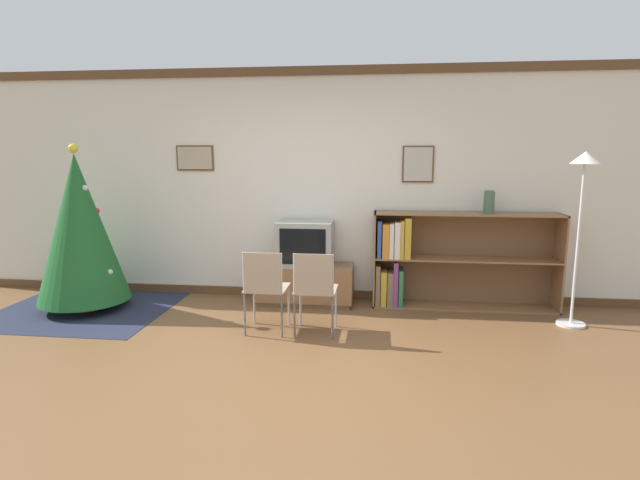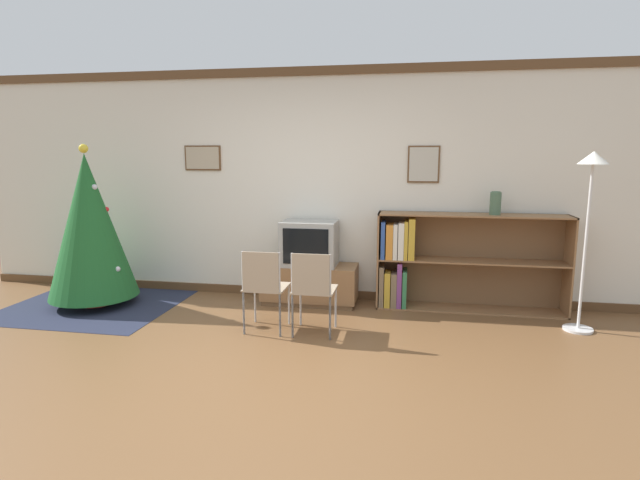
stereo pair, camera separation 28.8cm
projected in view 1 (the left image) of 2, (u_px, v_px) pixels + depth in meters
The scene contains 11 objects.
ground_plane at pixel (266, 377), 3.91m from camera, with size 24.00×24.00×0.00m, color brown.
wall_back at pixel (307, 186), 5.90m from camera, with size 8.70×0.11×2.70m.
area_rug at pixel (87, 308), 5.62m from camera, with size 1.87×1.73×0.01m.
christmas_tree at pixel (80, 229), 5.47m from camera, with size 0.98×0.98×1.82m.
tv_console at pixel (306, 284), 5.80m from camera, with size 1.10×0.46×0.46m.
television at pixel (305, 243), 5.72m from camera, with size 0.63×0.45×0.51m.
folding_chair_left at pixel (265, 286), 4.78m from camera, with size 0.40×0.40×0.82m.
folding_chair_right at pixel (315, 288), 4.72m from camera, with size 0.40×0.40×0.82m.
bookshelf at pixel (433, 261), 5.65m from camera, with size 2.04×0.36×1.08m.
vase at pixel (489, 202), 5.45m from camera, with size 0.12×0.12×0.25m.
standing_lamp at pixel (582, 193), 4.86m from camera, with size 0.28×0.28×1.75m.
Camera 1 is at (0.86, -3.60, 1.73)m, focal length 28.00 mm.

